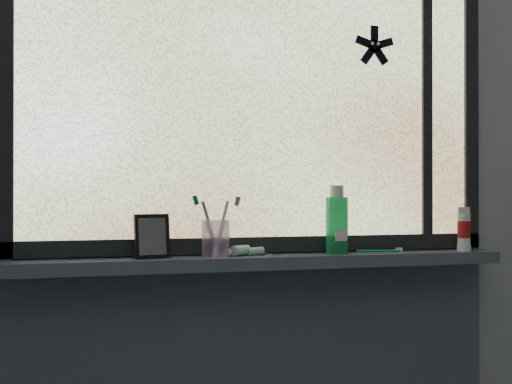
{
  "coord_description": "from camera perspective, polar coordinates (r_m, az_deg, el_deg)",
  "views": [
    {
      "loc": [
        -0.45,
        -0.52,
        1.21
      ],
      "look_at": [
        -0.07,
        1.05,
        1.22
      ],
      "focal_mm": 40.0,
      "sensor_mm": 36.0,
      "label": 1
    }
  ],
  "objects": [
    {
      "name": "wall_back",
      "position": [
        1.88,
        0.25,
        0.87
      ],
      "size": [
        3.0,
        0.01,
        2.5
      ],
      "primitive_type": "cube",
      "color": "#9EA3A8",
      "rests_on": "ground"
    },
    {
      "name": "windowsill",
      "position": [
        1.82,
        0.82,
        -6.97
      ],
      "size": [
        1.62,
        0.14,
        0.04
      ],
      "primitive_type": "cube",
      "color": "#454B5C",
      "rests_on": "wall_back"
    },
    {
      "name": "window_pane",
      "position": [
        1.89,
        0.42,
        9.41
      ],
      "size": [
        1.5,
        0.01,
        1.0
      ],
      "primitive_type": "cube",
      "color": "silver",
      "rests_on": "wall_back"
    },
    {
      "name": "frame_bottom",
      "position": [
        1.86,
        0.45,
        -5.27
      ],
      "size": [
        1.6,
        0.03,
        0.05
      ],
      "primitive_type": "cube",
      "color": "black",
      "rests_on": "windowsill"
    },
    {
      "name": "frame_left",
      "position": [
        1.86,
        -23.79,
        9.6
      ],
      "size": [
        0.05,
        0.03,
        1.1
      ],
      "primitive_type": "cube",
      "color": "black",
      "rests_on": "wall_back"
    },
    {
      "name": "frame_right",
      "position": [
        2.2,
        20.6,
        8.03
      ],
      "size": [
        0.05,
        0.03,
        1.1
      ],
      "primitive_type": "cube",
      "color": "black",
      "rests_on": "wall_back"
    },
    {
      "name": "frame_mullion",
      "position": [
        2.11,
        16.63,
        8.39
      ],
      "size": [
        0.03,
        0.03,
        1.0
      ],
      "primitive_type": "cube",
      "color": "black",
      "rests_on": "wall_back"
    },
    {
      "name": "starfish_sticker",
      "position": [
        2.05,
        11.76,
        14.07
      ],
      "size": [
        0.15,
        0.02,
        0.15
      ],
      "primitive_type": null,
      "color": "black",
      "rests_on": "window_pane"
    },
    {
      "name": "vanity_mirror",
      "position": [
        1.76,
        -10.35,
        -4.37
      ],
      "size": [
        0.12,
        0.08,
        0.13
      ],
      "primitive_type": "cube",
      "rotation": [
        0.0,
        0.0,
        0.25
      ],
      "color": "black",
      "rests_on": "windowsill"
    },
    {
      "name": "toothpaste_tube",
      "position": [
        1.81,
        -0.94,
        -5.85
      ],
      "size": [
        0.18,
        0.11,
        0.03
      ],
      "primitive_type": null,
      "rotation": [
        0.0,
        0.0,
        0.43
      ],
      "color": "silver",
      "rests_on": "windowsill"
    },
    {
      "name": "toothbrush_cup",
      "position": [
        1.78,
        -4.06,
        -4.66
      ],
      "size": [
        0.1,
        0.1,
        0.11
      ],
      "primitive_type": "cylinder",
      "rotation": [
        0.0,
        0.0,
        -0.17
      ],
      "color": "#D1A9E0",
      "rests_on": "windowsill"
    },
    {
      "name": "toothbrush_lying",
      "position": [
        1.96,
        12.12,
        -5.72
      ],
      "size": [
        0.18,
        0.07,
        0.01
      ],
      "primitive_type": null,
      "rotation": [
        0.0,
        0.0,
        -0.28
      ],
      "color": "#0C7364",
      "rests_on": "windowsill"
    },
    {
      "name": "mouthwash_bottle",
      "position": [
        1.88,
        8.09,
        -2.74
      ],
      "size": [
        0.09,
        0.09,
        0.18
      ],
      "primitive_type": "cylinder",
      "rotation": [
        0.0,
        0.0,
        0.19
      ],
      "color": "#20A95C",
      "rests_on": "windowsill"
    },
    {
      "name": "cream_tube",
      "position": [
        2.09,
        20.08,
        -3.35
      ],
      "size": [
        0.05,
        0.05,
        0.11
      ],
      "primitive_type": "cylinder",
      "rotation": [
        0.0,
        0.0,
        0.09
      ],
      "color": "silver",
      "rests_on": "windowsill"
    }
  ]
}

